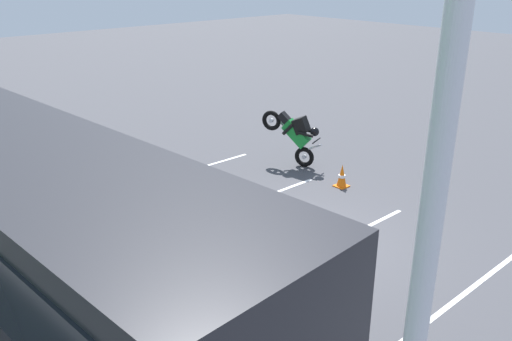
# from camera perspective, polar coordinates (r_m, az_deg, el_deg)

# --- Properties ---
(ground_plane) EXTENTS (80.00, 80.00, 0.00)m
(ground_plane) POSITION_cam_1_polar(r_m,az_deg,el_deg) (11.64, 4.75, -7.53)
(ground_plane) COLOR #424247
(tour_bus) EXTENTS (10.96, 3.16, 3.25)m
(tour_bus) POSITION_cam_1_polar(r_m,az_deg,el_deg) (9.09, -23.42, -6.33)
(tour_bus) COLOR #26262B
(tour_bus) RESTS_ON ground_plane
(spectator_far_left) EXTENTS (0.57, 0.33, 1.69)m
(spectator_far_left) POSITION_cam_1_polar(r_m,az_deg,el_deg) (9.68, -3.91, -7.07)
(spectator_far_left) COLOR black
(spectator_far_left) RESTS_ON ground_plane
(spectator_left) EXTENTS (0.58, 0.33, 1.66)m
(spectator_left) POSITION_cam_1_polar(r_m,az_deg,el_deg) (10.45, -8.05, -5.12)
(spectator_left) COLOR black
(spectator_left) RESTS_ON ground_plane
(spectator_centre) EXTENTS (0.58, 0.37, 1.67)m
(spectator_centre) POSITION_cam_1_polar(r_m,az_deg,el_deg) (11.35, -11.93, -3.11)
(spectator_centre) COLOR black
(spectator_centre) RESTS_ON ground_plane
(parked_motorcycle_silver) EXTENTS (2.04, 0.63, 0.99)m
(parked_motorcycle_silver) POSITION_cam_1_polar(r_m,az_deg,el_deg) (10.27, -9.71, -8.88)
(parked_motorcycle_silver) COLOR black
(parked_motorcycle_silver) RESTS_ON ground_plane
(stunt_motorcycle) EXTENTS (1.94, 0.99, 1.69)m
(stunt_motorcycle) POSITION_cam_1_polar(r_m,az_deg,el_deg) (15.60, 4.18, 4.08)
(stunt_motorcycle) COLOR black
(stunt_motorcycle) RESTS_ON ground_plane
(traffic_cone) EXTENTS (0.34, 0.34, 0.63)m
(traffic_cone) POSITION_cam_1_polar(r_m,az_deg,el_deg) (14.40, 9.17, -0.58)
(traffic_cone) COLOR orange
(traffic_cone) RESTS_ON ground_plane
(bay_line_b) EXTENTS (0.12, 4.65, 0.01)m
(bay_line_b) POSITION_cam_1_polar(r_m,az_deg,el_deg) (10.45, 20.85, -12.64)
(bay_line_b) COLOR white
(bay_line_b) RESTS_ON ground_plane
(bay_line_c) EXTENTS (0.12, 4.68, 0.01)m
(bay_line_c) POSITION_cam_1_polar(r_m,az_deg,el_deg) (11.70, 8.68, -7.54)
(bay_line_c) COLOR white
(bay_line_c) RESTS_ON ground_plane
(bay_line_d) EXTENTS (0.12, 4.47, 0.01)m
(bay_line_d) POSITION_cam_1_polar(r_m,az_deg,el_deg) (13.42, -0.55, -3.35)
(bay_line_d) COLOR white
(bay_line_d) RESTS_ON ground_plane
(bay_line_e) EXTENTS (0.12, 4.52, 0.01)m
(bay_line_e) POSITION_cam_1_polar(r_m,az_deg,el_deg) (15.47, -7.46, -0.13)
(bay_line_e) COLOR white
(bay_line_e) RESTS_ON ground_plane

